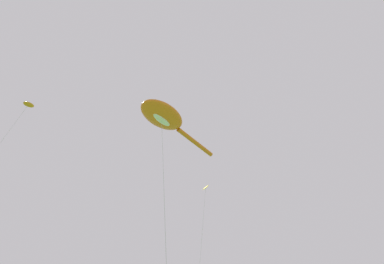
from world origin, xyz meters
TOP-DOWN VIEW (x-y plane):
  - big_show_kite at (3.29, 13.51)m, footprint 10.04×6.23m
  - small_kite_bird_shape at (-5.78, 26.08)m, footprint 3.56×1.65m
  - small_kite_triangle_green at (11.02, 16.26)m, footprint 2.73×0.81m

SIDE VIEW (x-z plane):
  - small_kite_triangle_green at x=11.02m, z-range 5.96..21.62m
  - big_show_kite at x=3.29m, z-range 8.91..27.99m
  - small_kite_bird_shape at x=-5.78m, z-range 11.02..34.18m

